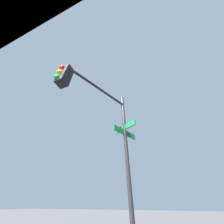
% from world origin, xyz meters
% --- Properties ---
extents(traffic_signal_near, '(1.72, 3.01, 5.50)m').
position_xyz_m(traffic_signal_near, '(-6.63, -6.16, 3.86)').
color(traffic_signal_near, black).
rests_on(traffic_signal_near, ground_plane).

